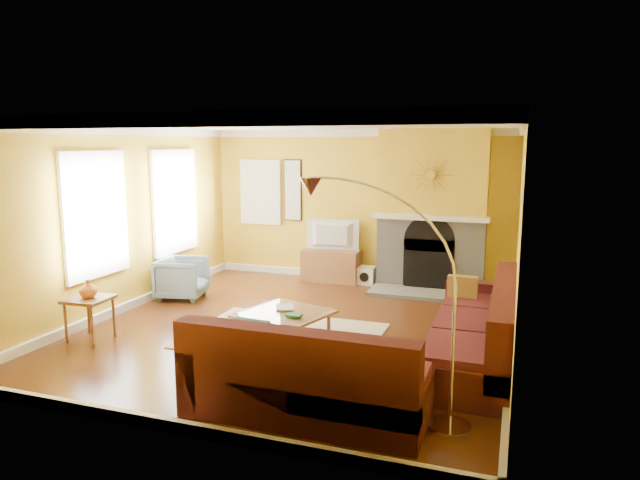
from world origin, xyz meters
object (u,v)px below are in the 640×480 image
at_px(armchair, 182,278).
at_px(side_table, 90,319).
at_px(arc_lamp, 386,304).
at_px(sectional_sofa, 379,325).
at_px(coffee_table, 284,327).
at_px(media_console, 331,266).

height_order(armchair, side_table, armchair).
height_order(side_table, arc_lamp, arc_lamp).
xyz_separation_m(sectional_sofa, armchair, (-3.61, 1.65, -0.12)).
xyz_separation_m(coffee_table, arc_lamp, (1.64, -1.61, 0.89)).
bearing_deg(arc_lamp, armchair, 143.27).
bearing_deg(sectional_sofa, armchair, 155.43).
distance_m(media_console, armchair, 2.68).
distance_m(coffee_table, armchair, 2.71).
bearing_deg(coffee_table, side_table, -162.62).
height_order(media_console, arc_lamp, arc_lamp).
bearing_deg(arc_lamp, coffee_table, 135.58).
height_order(coffee_table, arc_lamp, arc_lamp).
relative_size(coffee_table, armchair, 1.35).
relative_size(sectional_sofa, armchair, 5.10).
bearing_deg(armchair, side_table, 166.72).
distance_m(coffee_table, side_table, 2.46).
distance_m(sectional_sofa, side_table, 3.65).
xyz_separation_m(media_console, armchair, (-1.89, -1.89, 0.05)).
xyz_separation_m(coffee_table, media_console, (-0.44, 3.25, 0.09)).
xyz_separation_m(sectional_sofa, media_console, (-1.72, 3.54, -0.17)).
height_order(sectional_sofa, media_console, sectional_sofa).
relative_size(media_console, side_table, 1.87).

